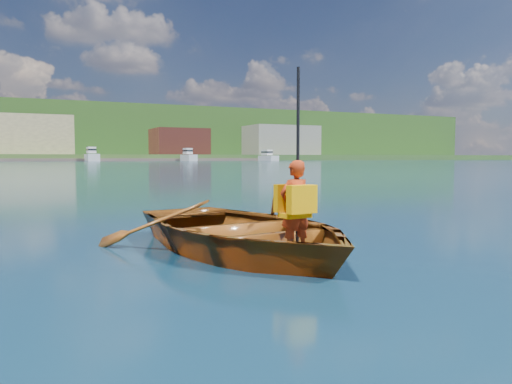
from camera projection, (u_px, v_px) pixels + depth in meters
ground at (270, 254)px, 5.87m from camera, size 600.00×600.00×0.00m
rowboat at (240, 231)px, 6.04m from camera, size 3.31×4.25×0.81m
child_paddler at (295, 205)px, 5.34m from camera, size 0.40×0.38×2.03m
shoreline at (36, 136)px, 220.17m from camera, size 400.00×140.00×22.00m
waterfront_buildings at (11, 136)px, 152.09m from camera, size 202.00×16.00×14.00m
marina_yachts at (43, 156)px, 136.23m from camera, size 142.84×11.55×4.30m
hillside_trees at (45, 117)px, 230.22m from camera, size 276.62×80.51×25.88m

